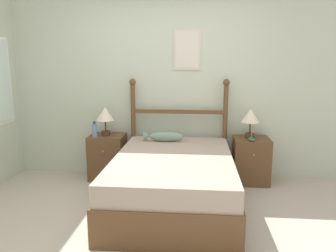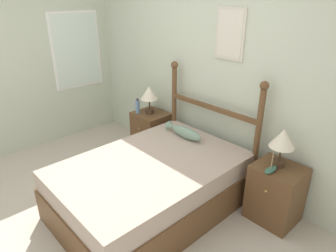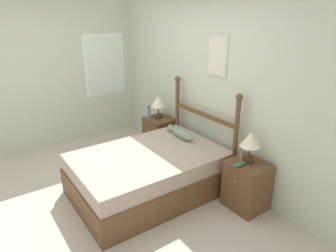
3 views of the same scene
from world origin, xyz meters
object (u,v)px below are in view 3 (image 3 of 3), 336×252
object	(u,v)px
bed	(149,173)
nightstand_left	(159,135)
table_lamp_left	(158,103)
model_boat	(240,164)
fish_pillow	(181,133)
bottle	(149,112)
table_lamp_right	(250,141)
nightstand_right	(247,185)

from	to	relation	value
bed	nightstand_left	world-z (taller)	nightstand_left
table_lamp_left	model_boat	world-z (taller)	table_lamp_left
table_lamp_left	fish_pillow	xyz separation A→B (m)	(0.82, -0.14, -0.25)
bottle	fish_pillow	xyz separation A→B (m)	(0.93, -0.03, -0.07)
table_lamp_right	bottle	xyz separation A→B (m)	(-2.06, -0.14, -0.18)
table_lamp_left	fish_pillow	distance (m)	0.86
bed	nightstand_left	xyz separation A→B (m)	(-0.98, 0.82, 0.02)
nightstand_right	bottle	distance (m)	2.14
bottle	fish_pillow	distance (m)	0.94
table_lamp_right	nightstand_right	bearing A→B (deg)	-28.26
nightstand_right	table_lamp_left	size ratio (longest dim) A/B	1.56
bottle	table_lamp_right	bearing A→B (deg)	3.94
bed	fish_pillow	xyz separation A→B (m)	(-0.18, 0.67, 0.36)
nightstand_right	fish_pillow	world-z (taller)	fish_pillow
table_lamp_right	fish_pillow	bearing A→B (deg)	-171.55
nightstand_right	model_boat	xyz separation A→B (m)	(-0.03, -0.13, 0.33)
nightstand_left	table_lamp_left	world-z (taller)	table_lamp_left
table_lamp_right	bed	bearing A→B (deg)	-138.67
nightstand_left	nightstand_right	distance (m)	1.96
bed	model_boat	size ratio (longest dim) A/B	9.68
table_lamp_right	model_boat	distance (m)	0.30
nightstand_left	table_lamp_left	size ratio (longest dim) A/B	1.56
bottle	fish_pillow	bearing A→B (deg)	-1.58
model_boat	bed	bearing A→B (deg)	-144.12
nightstand_right	fish_pillow	distance (m)	1.22
nightstand_left	model_boat	size ratio (longest dim) A/B	3.04
nightstand_left	model_boat	xyz separation A→B (m)	(1.93, -0.13, 0.33)
model_boat	fish_pillow	world-z (taller)	model_boat
bed	fish_pillow	bearing A→B (deg)	104.79
table_lamp_left	model_boat	distance (m)	1.97
bed	table_lamp_right	world-z (taller)	table_lamp_right
bed	fish_pillow	distance (m)	0.78
nightstand_right	table_lamp_right	world-z (taller)	table_lamp_right
bed	table_lamp_left	distance (m)	1.42
bed	bottle	bearing A→B (deg)	147.98
table_lamp_left	bed	bearing A→B (deg)	-39.27
table_lamp_left	nightstand_left	bearing A→B (deg)	43.26
bed	table_lamp_left	world-z (taller)	table_lamp_left
nightstand_left	bed	bearing A→B (deg)	-39.96
bottle	nightstand_right	bearing A→B (deg)	3.46
fish_pillow	nightstand_right	bearing A→B (deg)	7.49
bed	model_boat	bearing A→B (deg)	35.88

